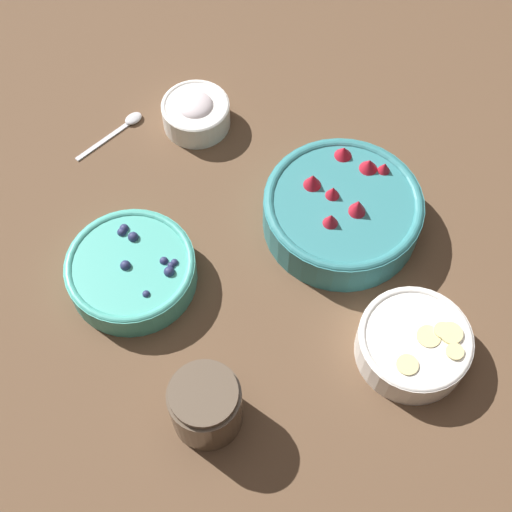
# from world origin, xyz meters

# --- Properties ---
(ground_plane) EXTENTS (4.00, 4.00, 0.00)m
(ground_plane) POSITION_xyz_m (0.00, 0.00, 0.00)
(ground_plane) COLOR brown
(bowl_strawberries) EXTENTS (0.24, 0.24, 0.09)m
(bowl_strawberries) POSITION_xyz_m (-0.00, 0.20, 0.04)
(bowl_strawberries) COLOR teal
(bowl_strawberries) RESTS_ON ground_plane
(bowl_blueberries) EXTENTS (0.19, 0.19, 0.06)m
(bowl_blueberries) POSITION_xyz_m (-0.04, -0.12, 0.03)
(bowl_blueberries) COLOR #47AD9E
(bowl_blueberries) RESTS_ON ground_plane
(bowl_bananas) EXTENTS (0.16, 0.16, 0.06)m
(bowl_bananas) POSITION_xyz_m (0.23, 0.20, 0.03)
(bowl_bananas) COLOR white
(bowl_bananas) RESTS_ON ground_plane
(bowl_cream) EXTENTS (0.11, 0.11, 0.06)m
(bowl_cream) POSITION_xyz_m (-0.28, 0.07, 0.03)
(bowl_cream) COLOR white
(bowl_cream) RESTS_ON ground_plane
(jar_chocolate) EXTENTS (0.09, 0.09, 0.10)m
(jar_chocolate) POSITION_xyz_m (0.20, -0.10, 0.04)
(jar_chocolate) COLOR brown
(jar_chocolate) RESTS_ON ground_plane
(spoon) EXTENTS (0.06, 0.13, 0.01)m
(spoon) POSITION_xyz_m (-0.32, -0.05, 0.00)
(spoon) COLOR silver
(spoon) RESTS_ON ground_plane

